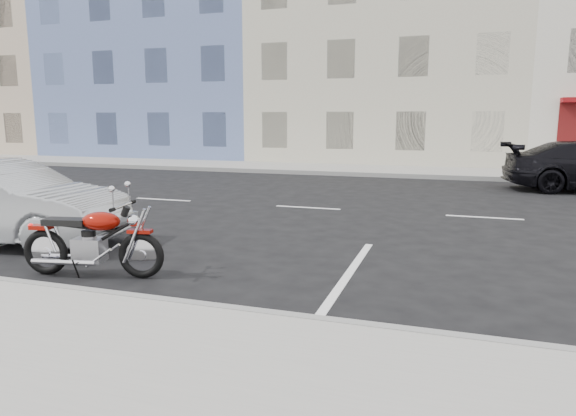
# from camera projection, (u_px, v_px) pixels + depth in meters

# --- Properties ---
(ground) EXTENTS (120.00, 120.00, 0.00)m
(ground) POSITION_uv_depth(u_px,v_px,m) (391.00, 212.00, 11.80)
(ground) COLOR black
(ground) RESTS_ON ground
(sidewalk_far) EXTENTS (80.00, 3.40, 0.15)m
(sidewalk_far) POSITION_uv_depth(u_px,v_px,m) (296.00, 168.00, 21.46)
(sidewalk_far) COLOR gray
(sidewalk_far) RESTS_ON ground
(curb_far) EXTENTS (80.00, 0.12, 0.16)m
(curb_far) POSITION_uv_depth(u_px,v_px,m) (283.00, 172.00, 19.87)
(curb_far) COLOR gray
(curb_far) RESTS_ON ground
(bldg_far_west) EXTENTS (12.00, 12.00, 12.00)m
(bldg_far_west) POSITION_uv_depth(u_px,v_px,m) (27.00, 59.00, 33.94)
(bldg_far_west) COLOR tan
(bldg_far_west) RESTS_ON ground
(bldg_blue) EXTENTS (12.00, 12.00, 13.00)m
(bldg_blue) POSITION_uv_depth(u_px,v_px,m) (188.00, 43.00, 30.20)
(bldg_blue) COLOR slate
(bldg_blue) RESTS_ON ground
(bldg_cream) EXTENTS (12.00, 12.00, 11.50)m
(bldg_cream) POSITION_uv_depth(u_px,v_px,m) (394.00, 47.00, 26.67)
(bldg_cream) COLOR #B9B29B
(bldg_cream) RESTS_ON ground
(motorcycle) EXTENTS (2.00, 0.74, 1.01)m
(motorcycle) POSITION_uv_depth(u_px,v_px,m) (143.00, 245.00, 6.89)
(motorcycle) COLOR black
(motorcycle) RESTS_ON ground
(sedan_silver) EXTENTS (4.49, 2.03, 1.43)m
(sedan_silver) POSITION_uv_depth(u_px,v_px,m) (0.00, 203.00, 8.79)
(sedan_silver) COLOR #A2A5A9
(sedan_silver) RESTS_ON ground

